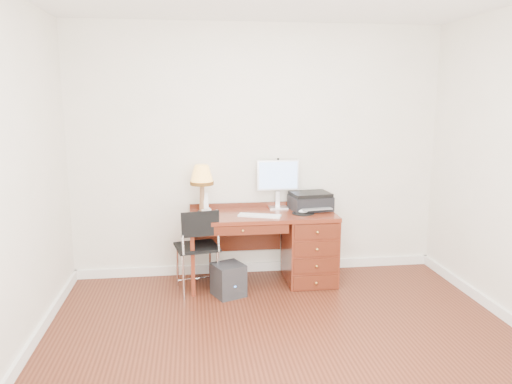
{
  "coord_description": "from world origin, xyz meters",
  "views": [
    {
      "loc": [
        -0.72,
        -3.58,
        1.95
      ],
      "look_at": [
        -0.1,
        1.2,
        1.02
      ],
      "focal_mm": 35.0,
      "sensor_mm": 36.0,
      "label": 1
    }
  ],
  "objects": [
    {
      "name": "leg_lamp",
      "position": [
        -0.62,
        1.51,
        1.12
      ],
      "size": [
        0.24,
        0.24,
        0.5
      ],
      "color": "black",
      "rests_on": "desk"
    },
    {
      "name": "chair",
      "position": [
        -0.69,
        1.19,
        0.53
      ],
      "size": [
        0.48,
        0.48,
        0.87
      ],
      "rotation": [
        0.0,
        0.0,
        0.19
      ],
      "color": "black",
      "rests_on": "ground"
    },
    {
      "name": "ground",
      "position": [
        0.0,
        0.0,
        0.0
      ],
      "size": [
        4.0,
        4.0,
        0.0
      ],
      "primitive_type": "plane",
      "color": "#3E190E",
      "rests_on": "ground"
    },
    {
      "name": "pen_cup",
      "position": [
        0.37,
        1.56,
        0.8
      ],
      "size": [
        0.07,
        0.07,
        0.09
      ],
      "primitive_type": "cylinder",
      "color": "black",
      "rests_on": "desk"
    },
    {
      "name": "phone",
      "position": [
        -0.58,
        1.5,
        0.81
      ],
      "size": [
        0.11,
        0.11,
        0.2
      ],
      "rotation": [
        0.0,
        0.0,
        0.19
      ],
      "color": "white",
      "rests_on": "desk"
    },
    {
      "name": "monitor",
      "position": [
        0.2,
        1.64,
        1.08
      ],
      "size": [
        0.45,
        0.15,
        0.52
      ],
      "rotation": [
        0.0,
        0.0,
        0.0
      ],
      "color": "silver",
      "rests_on": "desk"
    },
    {
      "name": "mouse_pad",
      "position": [
        0.41,
        1.33,
        0.76
      ],
      "size": [
        0.23,
        0.23,
        0.05
      ],
      "color": "black",
      "rests_on": "desk"
    },
    {
      "name": "keyboard",
      "position": [
        -0.05,
        1.27,
        0.76
      ],
      "size": [
        0.44,
        0.26,
        0.02
      ],
      "primitive_type": "cube",
      "rotation": [
        0.0,
        0.0,
        -0.33
      ],
      "color": "white",
      "rests_on": "desk"
    },
    {
      "name": "equipment_box",
      "position": [
        -0.39,
        1.08,
        0.16
      ],
      "size": [
        0.36,
        0.36,
        0.32
      ],
      "primitive_type": "cube",
      "rotation": [
        0.0,
        0.0,
        0.41
      ],
      "color": "black",
      "rests_on": "ground"
    },
    {
      "name": "room_shell",
      "position": [
        0.0,
        0.63,
        0.05
      ],
      "size": [
        4.0,
        4.0,
        4.0
      ],
      "color": "white",
      "rests_on": "ground"
    },
    {
      "name": "desk",
      "position": [
        0.32,
        1.4,
        0.41
      ],
      "size": [
        1.5,
        0.67,
        0.75
      ],
      "color": "maroon",
      "rests_on": "ground"
    },
    {
      "name": "printer",
      "position": [
        0.53,
        1.51,
        0.84
      ],
      "size": [
        0.46,
        0.38,
        0.19
      ],
      "rotation": [
        0.0,
        0.0,
        0.13
      ],
      "color": "black",
      "rests_on": "desk"
    }
  ]
}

